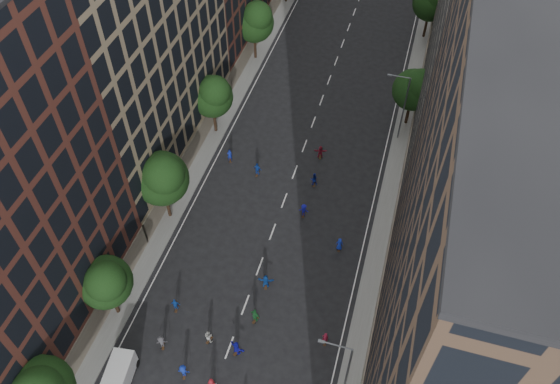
{
  "coord_description": "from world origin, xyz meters",
  "views": [
    {
      "loc": [
        10.38,
        -6.01,
        45.93
      ],
      "look_at": [
        -0.3,
        30.89,
        2.0
      ],
      "focal_mm": 35.0,
      "sensor_mm": 36.0,
      "label": 1
    }
  ],
  "objects": [
    {
      "name": "skater_3",
      "position": [
        -2.87,
        10.05,
        0.79
      ],
      "size": [
        1.11,
        0.77,
        1.57
      ],
      "primitive_type": "imported",
      "rotation": [
        0.0,
        0.0,
        3.33
      ],
      "color": "#122998",
      "rests_on": "ground"
    },
    {
      "name": "tree_left_3",
      "position": [
        -11.02,
        39.85,
        5.82
      ],
      "size": [
        5.0,
        5.0,
        8.58
      ],
      "color": "black",
      "rests_on": "ground"
    },
    {
      "name": "skater_9",
      "position": [
        -5.77,
        12.01,
        0.76
      ],
      "size": [
        1.12,
        0.91,
        1.52
      ],
      "primitive_type": "imported",
      "rotation": [
        0.0,
        0.0,
        3.55
      ],
      "color": "#45444A",
      "rests_on": "ground"
    },
    {
      "name": "skater_5",
      "position": [
        0.81,
        13.27,
        0.85
      ],
      "size": [
        1.64,
        1.08,
        1.7
      ],
      "primitive_type": "imported",
      "rotation": [
        0.0,
        0.0,
        2.74
      ],
      "color": "#1515B1",
      "rests_on": "ground"
    },
    {
      "name": "skater_17",
      "position": [
        2.25,
        39.17,
        0.83
      ],
      "size": [
        1.6,
        0.84,
        1.65
      ],
      "primitive_type": "imported",
      "rotation": [
        0.0,
        0.0,
        3.39
      ],
      "color": "maroon",
      "rests_on": "ground"
    },
    {
      "name": "sidewalk_right",
      "position": [
        12.0,
        47.5,
        0.07
      ],
      "size": [
        4.0,
        105.0,
        0.15
      ],
      "primitive_type": "cube",
      "color": "slate",
      "rests_on": "ground"
    },
    {
      "name": "tree_left_4",
      "position": [
        -11.0,
        55.84,
        6.1
      ],
      "size": [
        5.4,
        5.4,
        9.08
      ],
      "color": "black",
      "rests_on": "ground"
    },
    {
      "name": "streetlamp_far",
      "position": [
        10.37,
        45.0,
        5.17
      ],
      "size": [
        2.64,
        0.22,
        9.06
      ],
      "color": "#595B60",
      "rests_on": "ground"
    },
    {
      "name": "sidewalk_left",
      "position": [
        -12.0,
        47.5,
        0.07
      ],
      "size": [
        4.0,
        105.0,
        0.15
      ],
      "primitive_type": "cube",
      "color": "slate",
      "rests_on": "ground"
    },
    {
      "name": "tree_left_1",
      "position": [
        -11.02,
        13.86,
        5.55
      ],
      "size": [
        4.8,
        4.8,
        8.21
      ],
      "color": "black",
      "rests_on": "ground"
    },
    {
      "name": "tree_left_2",
      "position": [
        -10.99,
        25.83,
        6.36
      ],
      "size": [
        5.6,
        5.6,
        9.45
      ],
      "color": "black",
      "rests_on": "ground"
    },
    {
      "name": "skater_8",
      "position": [
        -1.97,
        13.66,
        0.77
      ],
      "size": [
        0.88,
        0.77,
        1.54
      ],
      "primitive_type": "imported",
      "rotation": [
        0.0,
        0.0,
        2.86
      ],
      "color": "#B7B7B2",
      "rests_on": "ground"
    },
    {
      "name": "skater_13",
      "position": [
        -7.81,
        35.67,
        0.83
      ],
      "size": [
        0.71,
        0.61,
        1.66
      ],
      "primitive_type": "imported",
      "rotation": [
        0.0,
        0.0,
        3.57
      ],
      "color": "#1325A0",
      "rests_on": "ground"
    },
    {
      "name": "cargo_van",
      "position": [
        -7.81,
        7.96,
        1.18
      ],
      "size": [
        2.49,
        4.42,
        2.25
      ],
      "rotation": [
        0.0,
        0.0,
        0.13
      ],
      "color": "white",
      "rests_on": "ground"
    },
    {
      "name": "ground",
      "position": [
        0.0,
        40.0,
        0.0
      ],
      "size": [
        240.0,
        240.0,
        0.0
      ],
      "primitive_type": "plane",
      "color": "black",
      "rests_on": "ground"
    },
    {
      "name": "tree_right_a",
      "position": [
        11.38,
        47.85,
        5.63
      ],
      "size": [
        5.0,
        5.0,
        8.39
      ],
      "color": "black",
      "rests_on": "ground"
    },
    {
      "name": "skater_12",
      "position": [
        7.17,
        26.81,
        0.78
      ],
      "size": [
        0.81,
        0.57,
        1.56
      ],
      "primitive_type": "imported",
      "rotation": [
        0.0,
        0.0,
        3.24
      ],
      "color": "#152BB2",
      "rests_on": "ground"
    },
    {
      "name": "streetlamp_near",
      "position": [
        10.37,
        12.0,
        5.17
      ],
      "size": [
        2.64,
        0.22,
        9.06
      ],
      "color": "#595B60",
      "rests_on": "ground"
    },
    {
      "name": "skater_16",
      "position": [
        -4.01,
        34.41,
        0.86
      ],
      "size": [
        1.05,
        0.53,
        1.71
      ],
      "primitive_type": "imported",
      "rotation": [
        0.0,
        0.0,
        3.02
      ],
      "color": "#13389B",
      "rests_on": "ground"
    },
    {
      "name": "skater_7",
      "position": [
        8.08,
        16.4,
        0.78
      ],
      "size": [
        0.61,
        0.45,
        1.56
      ],
      "primitive_type": "imported",
      "rotation": [
        0.0,
        0.0,
        3.28
      ],
      "color": "maroon",
      "rests_on": "ground"
    },
    {
      "name": "bldg_left_b",
      "position": [
        -19.0,
        35.0,
        17.0
      ],
      "size": [
        14.0,
        26.0,
        34.0
      ],
      "primitive_type": "cube",
      "color": "#89765A",
      "rests_on": "ground"
    },
    {
      "name": "skater_15",
      "position": [
        2.56,
        30.09,
        0.8
      ],
      "size": [
        1.07,
        0.65,
        1.6
      ],
      "primitive_type": "imported",
      "rotation": [
        0.0,
        0.0,
        3.2
      ],
      "color": "#13139B",
      "rests_on": "ground"
    },
    {
      "name": "bldg_right_a",
      "position": [
        19.0,
        15.0,
        18.0
      ],
      "size": [
        14.0,
        30.0,
        36.0
      ],
      "primitive_type": "cube",
      "color": "#473326",
      "rests_on": "ground"
    },
    {
      "name": "skater_10",
      "position": [
        1.43,
        16.71,
        0.9
      ],
      "size": [
        1.14,
        0.77,
        1.8
      ],
      "primitive_type": "imported",
      "rotation": [
        0.0,
        0.0,
        2.8
      ],
      "color": "#1E662E",
      "rests_on": "ground"
    },
    {
      "name": "tree_right_b",
      "position": [
        11.39,
        67.85,
        5.96
      ],
      "size": [
        5.2,
        5.2,
        8.83
      ],
      "color": "black",
      "rests_on": "ground"
    },
    {
      "name": "bldg_right_b",
      "position": [
        19.0,
        44.0,
        16.5
      ],
      "size": [
        14.0,
        28.0,
        33.0
      ],
      "primitive_type": "cube",
      "color": "#635C52",
      "rests_on": "ground"
    },
    {
      "name": "skater_11",
      "position": [
        1.28,
        20.49,
        0.84
      ],
      "size": [
        1.63,
        0.77,
        1.69
      ],
      "primitive_type": "imported",
      "rotation": [
        0.0,
        0.0,
        3.32
      ],
      "color": "#1445A3",
      "rests_on": "ground"
    },
    {
      "name": "skater_4",
      "position": [
        -6.08,
        15.8,
        0.76
      ],
      "size": [
        0.94,
        0.53,
        1.52
      ],
      "primitive_type": "imported",
      "rotation": [
        0.0,
        0.0,
        3.33
      ],
      "color": "#1442A4",
      "rests_on": "ground"
    },
    {
      "name": "skater_14",
      "position": [
        2.55,
        34.72,
        0.84
      ],
      "size": [
        0.98,
        0.86,
        1.68
      ],
      "primitive_type": "imported",
      "rotation": [
        0.0,
        0.0,
        3.46
      ],
      "color": "#122394",
      "rests_on": "ground"
    }
  ]
}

